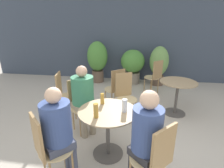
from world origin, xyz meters
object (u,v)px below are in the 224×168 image
object	(u,v)px
seated_person_2	(146,134)
potted_plant_0	(97,59)
bistro_chair_5	(116,86)
bistro_chair_6	(125,93)
bistro_chair_0	(80,101)
bistro_chair_2	(155,156)
bistro_chair_4	(155,74)
bistro_chair_1	(47,145)
beer_glass_2	(96,111)
cafe_table_near	(108,121)
beer_glass_1	(102,99)
seated_person_1	(58,128)
bistro_chair_3	(64,91)
beer_glass_0	(125,105)
potted_plant_1	(133,64)
potted_plant_2	(159,63)
seated_person_0	(83,95)
cafe_table_far	(177,90)

from	to	relation	value
seated_person_2	potted_plant_0	distance (m)	4.07
bistro_chair_5	bistro_chair_6	world-z (taller)	same
bistro_chair_0	bistro_chair_5	world-z (taller)	same
potted_plant_0	bistro_chair_0	bearing A→B (deg)	-83.55
bistro_chair_2	bistro_chair_4	xyz separation A→B (m)	(0.23, 3.10, 0.00)
bistro_chair_1	beer_glass_2	size ratio (longest dim) A/B	4.95
cafe_table_near	beer_glass_1	bearing A→B (deg)	119.85
seated_person_1	bistro_chair_6	bearing A→B (deg)	-67.87
cafe_table_near	bistro_chair_2	bearing A→B (deg)	-44.19
bistro_chair_3	beer_glass_1	xyz separation A→B (m)	(0.96, -0.77, 0.25)
beer_glass_0	potted_plant_1	world-z (taller)	potted_plant_1
potted_plant_2	seated_person_0	bearing A→B (deg)	-118.28
bistro_chair_2	seated_person_1	bearing A→B (deg)	-50.61
seated_person_0	potted_plant_2	world-z (taller)	seated_person_0
bistro_chair_3	potted_plant_0	bearing A→B (deg)	-15.50
seated_person_0	beer_glass_0	world-z (taller)	seated_person_0
potted_plant_0	beer_glass_0	bearing A→B (deg)	-70.82
seated_person_2	bistro_chair_1	bearing A→B (deg)	-39.43
potted_plant_1	beer_glass_1	bearing A→B (deg)	-95.84
beer_glass_0	beer_glass_1	size ratio (longest dim) A/B	1.11
cafe_table_near	bistro_chair_0	distance (m)	0.86
seated_person_0	bistro_chair_6	bearing A→B (deg)	-3.23
potted_plant_1	seated_person_2	bearing A→B (deg)	-85.70
bistro_chair_2	beer_glass_1	world-z (taller)	bistro_chair_2
bistro_chair_4	potted_plant_2	world-z (taller)	potted_plant_2
beer_glass_1	potted_plant_0	world-z (taller)	potted_plant_0
seated_person_1	seated_person_2	size ratio (longest dim) A/B	0.98
bistro_chair_6	seated_person_0	world-z (taller)	seated_person_0
beer_glass_1	potted_plant_1	distance (m)	3.22
bistro_chair_6	beer_glass_0	world-z (taller)	bistro_chair_6
seated_person_2	beer_glass_2	world-z (taller)	seated_person_2
potted_plant_2	cafe_table_far	bearing A→B (deg)	-83.53
cafe_table_far	beer_glass_1	bearing A→B (deg)	-136.99
cafe_table_near	bistro_chair_2	distance (m)	0.86
bistro_chair_1	bistro_chair_6	xyz separation A→B (m)	(0.75, 1.71, 0.00)
cafe_table_near	cafe_table_far	distance (m)	1.91
seated_person_2	potted_plant_1	xyz separation A→B (m)	(-0.29, 3.89, -0.13)
bistro_chair_4	beer_glass_0	xyz separation A→B (m)	(-0.61, -2.50, 0.26)
potted_plant_1	potted_plant_2	bearing A→B (deg)	-6.12
bistro_chair_1	bistro_chair_6	world-z (taller)	same
bistro_chair_3	bistro_chair_4	size ratio (longest dim) A/B	1.00
bistro_chair_5	potted_plant_1	distance (m)	1.97
cafe_table_far	bistro_chair_3	distance (m)	2.36
bistro_chair_4	seated_person_0	bearing A→B (deg)	11.57
beer_glass_1	potted_plant_1	bearing A→B (deg)	84.16
beer_glass_0	beer_glass_2	world-z (taller)	beer_glass_2
cafe_table_far	bistro_chair_2	bearing A→B (deg)	-106.70
bistro_chair_2	seated_person_2	xyz separation A→B (m)	(-0.11, 0.11, 0.18)
bistro_chair_1	seated_person_1	world-z (taller)	seated_person_1
bistro_chair_2	bistro_chair_5	world-z (taller)	same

